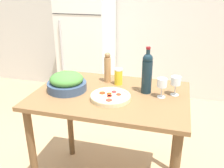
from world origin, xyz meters
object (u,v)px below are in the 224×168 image
Objects in this scene: homemade_pizza at (110,97)px; salad_bowl at (67,82)px; wine_bottle at (147,72)px; pepper_mill at (107,68)px; wine_glass_near at (162,84)px; refrigerator at (87,40)px; wine_glass_far at (176,82)px; salt_canister at (118,77)px.

salad_bowl is at bearing 169.75° from homemade_pizza.
wine_bottle reaches higher than pepper_mill.
pepper_mill is 0.87× the size of homemade_pizza.
wine_glass_near is 0.48× the size of salad_bowl.
refrigerator is 12.53× the size of wine_glass_far.
wine_glass_near is at bearing -23.63° from salt_canister.
wine_bottle is 0.22m from wine_glass_far.
pepper_mill is (0.72, -1.45, 0.12)m from refrigerator.
wine_glass_far is (0.09, 0.06, 0.00)m from wine_glass_near.
wine_bottle is 2.44× the size of wine_glass_far.
homemade_pizza is (0.84, -1.76, 0.02)m from refrigerator.
wine_glass_far is 0.57× the size of pepper_mill.
homemade_pizza is at bearing -156.33° from wine_glass_far.
wine_glass_near is at bearing -145.18° from wine_glass_far.
wine_bottle is 2.44× the size of wine_glass_near.
homemade_pizza is 0.29m from salt_canister.
salt_canister is (0.35, 0.22, 0.00)m from salad_bowl.
wine_glass_far reaches higher than homemade_pizza.
salad_bowl reaches higher than homemade_pizza.
refrigerator is 13.52× the size of salt_canister.
wine_glass_near is at bearing 20.26° from homemade_pizza.
wine_glass_far is at bearing -12.73° from pepper_mill.
salad_bowl reaches higher than salt_canister.
pepper_mill reaches higher than salt_canister.
wine_glass_far is 0.48× the size of salad_bowl.
wine_glass_far is (0.21, 0.01, -0.05)m from wine_bottle.
wine_glass_far is 1.08× the size of salt_canister.
salad_bowl is 0.37m from homemade_pizza.
wine_glass_near reaches higher than homemade_pizza.
wine_bottle is 2.63× the size of salt_canister.
pepper_mill is at bearing 44.92° from salad_bowl.
wine_glass_far is 0.56m from pepper_mill.
wine_glass_near is 0.11m from wine_glass_far.
homemade_pizza is (-0.44, -0.19, -0.09)m from wine_glass_far.
wine_bottle is 0.14m from wine_glass_near.
pepper_mill is (-0.55, 0.12, 0.01)m from wine_glass_far.
salt_canister is at bearing 92.49° from homemade_pizza.
salad_bowl is (-0.59, -0.12, -0.10)m from wine_bottle.
salad_bowl is at bearing -168.79° from wine_bottle.
pepper_mill reaches higher than salad_bowl.
refrigerator is 12.53× the size of wine_glass_near.
refrigerator reaches higher than wine_bottle.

